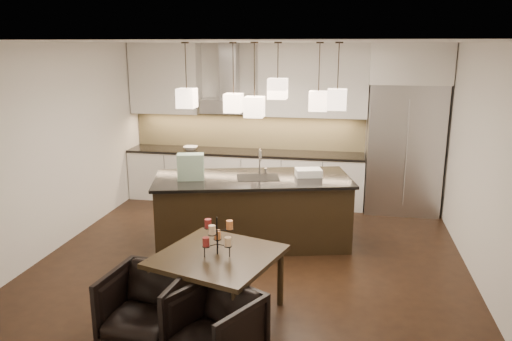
% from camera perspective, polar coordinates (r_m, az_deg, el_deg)
% --- Properties ---
extents(floor, '(5.50, 5.50, 0.02)m').
position_cam_1_polar(floor, '(6.78, -0.31, -9.96)').
color(floor, black).
rests_on(floor, ground).
extents(ceiling, '(5.50, 5.50, 0.02)m').
position_cam_1_polar(ceiling, '(6.19, -0.35, 14.61)').
color(ceiling, white).
rests_on(ceiling, wall_back).
extents(wall_back, '(5.50, 0.02, 2.80)m').
position_cam_1_polar(wall_back, '(9.02, 3.00, 5.48)').
color(wall_back, silver).
rests_on(wall_back, ground).
extents(wall_front, '(5.50, 0.02, 2.80)m').
position_cam_1_polar(wall_front, '(3.77, -8.34, -7.19)').
color(wall_front, silver).
rests_on(wall_front, ground).
extents(wall_left, '(0.02, 5.50, 2.80)m').
position_cam_1_polar(wall_left, '(7.36, -21.95, 2.48)').
color(wall_left, silver).
rests_on(wall_left, ground).
extents(wall_right, '(0.02, 5.50, 2.80)m').
position_cam_1_polar(wall_right, '(6.43, 24.61, 0.62)').
color(wall_right, silver).
rests_on(wall_right, ground).
extents(refrigerator, '(1.20, 0.72, 2.15)m').
position_cam_1_polar(refrigerator, '(8.67, 16.52, 2.37)').
color(refrigerator, '#B7B7BA').
rests_on(refrigerator, floor).
extents(fridge_panel, '(1.26, 0.72, 0.65)m').
position_cam_1_polar(fridge_panel, '(8.51, 17.19, 11.63)').
color(fridge_panel, silver).
rests_on(fridge_panel, refrigerator).
extents(lower_cabinets, '(4.21, 0.62, 0.88)m').
position_cam_1_polar(lower_cabinets, '(9.00, -1.31, -0.77)').
color(lower_cabinets, silver).
rests_on(lower_cabinets, floor).
extents(countertop, '(4.21, 0.66, 0.04)m').
position_cam_1_polar(countertop, '(8.89, -1.32, 2.09)').
color(countertop, black).
rests_on(countertop, lower_cabinets).
extents(backsplash, '(4.21, 0.02, 0.63)m').
position_cam_1_polar(backsplash, '(9.12, -0.95, 4.54)').
color(backsplash, tan).
rests_on(backsplash, countertop).
extents(upper_cab_left, '(1.25, 0.35, 1.25)m').
position_cam_1_polar(upper_cab_left, '(9.26, -10.32, 10.33)').
color(upper_cab_left, silver).
rests_on(upper_cab_left, wall_back).
extents(upper_cab_right, '(1.85, 0.35, 1.25)m').
position_cam_1_polar(upper_cab_right, '(8.69, 6.57, 10.22)').
color(upper_cab_right, silver).
rests_on(upper_cab_right, wall_back).
extents(hood_canopy, '(0.90, 0.52, 0.24)m').
position_cam_1_polar(hood_canopy, '(8.87, -3.20, 7.41)').
color(hood_canopy, '#B7B7BA').
rests_on(hood_canopy, wall_back).
extents(hood_chimney, '(0.30, 0.28, 0.96)m').
position_cam_1_polar(hood_chimney, '(8.93, -3.08, 11.32)').
color(hood_chimney, '#B7B7BA').
rests_on(hood_chimney, hood_canopy).
extents(fruit_bowl, '(0.27, 0.27, 0.06)m').
position_cam_1_polar(fruit_bowl, '(9.08, -7.49, 2.57)').
color(fruit_bowl, silver).
rests_on(fruit_bowl, countertop).
extents(island_body, '(2.81, 1.68, 0.93)m').
position_cam_1_polar(island_body, '(7.09, -0.38, -4.74)').
color(island_body, black).
rests_on(island_body, floor).
extents(island_top, '(2.92, 1.78, 0.04)m').
position_cam_1_polar(island_top, '(6.95, -0.39, -0.96)').
color(island_top, black).
rests_on(island_top, island_body).
extents(faucet, '(0.17, 0.27, 0.40)m').
position_cam_1_polar(faucet, '(7.01, 0.42, 1.03)').
color(faucet, silver).
rests_on(faucet, island_top).
extents(tote_bag, '(0.39, 0.27, 0.36)m').
position_cam_1_polar(tote_bag, '(6.85, -7.47, 0.43)').
color(tote_bag, '#194D29').
rests_on(tote_bag, island_top).
extents(food_container, '(0.41, 0.33, 0.11)m').
position_cam_1_polar(food_container, '(7.04, 6.02, -0.23)').
color(food_container, silver).
rests_on(food_container, island_top).
extents(dining_table, '(1.42, 1.42, 0.68)m').
position_cam_1_polar(dining_table, '(5.34, -4.36, -12.85)').
color(dining_table, black).
rests_on(dining_table, floor).
extents(candelabra, '(0.41, 0.41, 0.40)m').
position_cam_1_polar(candelabra, '(5.12, -4.47, -7.45)').
color(candelabra, black).
rests_on(candelabra, dining_table).
extents(candle_a, '(0.09, 0.09, 0.09)m').
position_cam_1_polar(candle_a, '(5.07, -3.23, -8.10)').
color(candle_a, beige).
rests_on(candle_a, candelabra).
extents(candle_b, '(0.09, 0.09, 0.09)m').
position_cam_1_polar(candle_b, '(5.25, -4.42, -7.32)').
color(candle_b, '#D67A3F').
rests_on(candle_b, candelabra).
extents(candle_c, '(0.09, 0.09, 0.09)m').
position_cam_1_polar(candle_c, '(5.08, -5.74, -8.11)').
color(candle_c, maroon).
rests_on(candle_c, candelabra).
extents(candle_d, '(0.09, 0.09, 0.09)m').
position_cam_1_polar(candle_d, '(5.09, -3.04, -6.23)').
color(candle_d, '#D67A3F').
rests_on(candle_d, candelabra).
extents(candle_e, '(0.09, 0.09, 0.09)m').
position_cam_1_polar(candle_e, '(5.15, -5.51, -6.03)').
color(candle_e, maroon).
rests_on(candle_e, candelabra).
extents(candle_f, '(0.09, 0.09, 0.09)m').
position_cam_1_polar(candle_f, '(4.97, -5.04, -6.77)').
color(candle_f, beige).
rests_on(candle_f, candelabra).
extents(armchair_left, '(0.81, 0.83, 0.68)m').
position_cam_1_polar(armchair_left, '(5.06, -12.43, -14.79)').
color(armchair_left, black).
rests_on(armchair_left, floor).
extents(armchair_right, '(0.96, 0.96, 0.65)m').
position_cam_1_polar(armchair_right, '(4.66, -4.69, -17.44)').
color(armchair_right, black).
rests_on(armchair_right, floor).
extents(pendant_a, '(0.24, 0.24, 0.26)m').
position_cam_1_polar(pendant_a, '(6.89, -7.91, 8.19)').
color(pendant_a, beige).
rests_on(pendant_a, ceiling).
extents(pendant_b, '(0.24, 0.24, 0.26)m').
position_cam_1_polar(pendant_b, '(7.05, -2.59, 7.71)').
color(pendant_b, beige).
rests_on(pendant_b, ceiling).
extents(pendant_c, '(0.24, 0.24, 0.26)m').
position_cam_1_polar(pendant_c, '(6.50, 2.49, 9.33)').
color(pendant_c, beige).
rests_on(pendant_c, ceiling).
extents(pendant_d, '(0.24, 0.24, 0.26)m').
position_cam_1_polar(pendant_d, '(6.78, 7.13, 7.88)').
color(pendant_d, beige).
rests_on(pendant_d, ceiling).
extents(pendant_e, '(0.24, 0.24, 0.26)m').
position_cam_1_polar(pendant_e, '(6.46, 9.25, 8.02)').
color(pendant_e, beige).
rests_on(pendant_e, ceiling).
extents(pendant_f, '(0.24, 0.24, 0.26)m').
position_cam_1_polar(pendant_f, '(6.45, -0.18, 7.28)').
color(pendant_f, beige).
rests_on(pendant_f, ceiling).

